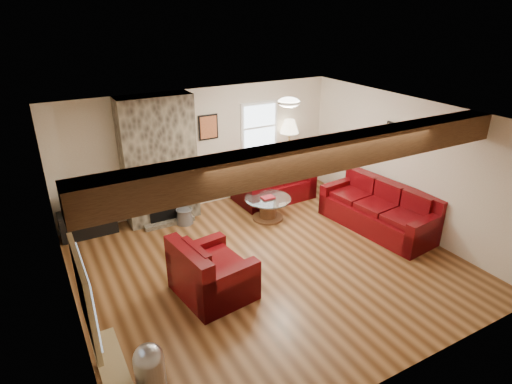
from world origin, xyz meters
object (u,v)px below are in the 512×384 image
sofa_three (378,208)px  floor_lamp (289,130)px  tv_cabinet (88,222)px  television (84,200)px  coffee_table (268,208)px  loveseat (274,180)px  armchair_red (213,268)px

sofa_three → floor_lamp: size_ratio=1.36×
tv_cabinet → television: size_ratio=1.28×
sofa_three → coffee_table: sofa_three is taller
television → tv_cabinet: bearing=0.0°
tv_cabinet → sofa_three: bearing=-26.5°
loveseat → television: 3.92m
coffee_table → tv_cabinet: tv_cabinet is taller
television → loveseat: bearing=-4.4°
tv_cabinet → loveseat: bearing=-4.4°
armchair_red → floor_lamp: size_ratio=0.67×
tv_cabinet → floor_lamp: bearing=0.3°
sofa_three → armchair_red: size_ratio=2.04×
floor_lamp → tv_cabinet: bearing=-179.7°
sofa_three → tv_cabinet: bearing=-123.0°
sofa_three → tv_cabinet: 5.51m
loveseat → floor_lamp: floor_lamp is taller
television → coffee_table: bearing=-18.4°
armchair_red → coffee_table: armchair_red is taller
television → floor_lamp: 4.54m
tv_cabinet → floor_lamp: 4.63m
loveseat → television: bearing=173.7°
sofa_three → coffee_table: bearing=-136.3°
loveseat → tv_cabinet: bearing=173.7°
coffee_table → floor_lamp: (1.20, 1.11, 1.19)m
armchair_red → television: television is taller
tv_cabinet → coffee_table: bearing=-18.4°
sofa_three → armchair_red: armchair_red is taller
sofa_three → floor_lamp: bearing=-176.3°
loveseat → floor_lamp: bearing=26.6°
loveseat → tv_cabinet: size_ratio=1.67×
coffee_table → floor_lamp: bearing=42.7°
armchair_red → floor_lamp: (3.16, 2.81, 0.97)m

